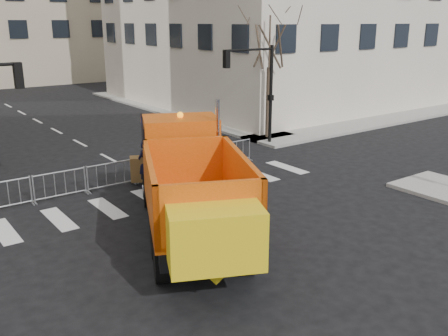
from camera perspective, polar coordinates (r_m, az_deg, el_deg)
ground at (r=15.96m, az=4.67°, el=-8.12°), size 120.00×120.00×0.00m
sidewalk_back at (r=22.62m, az=-9.48°, el=-0.60°), size 64.00×5.00×0.15m
traffic_light_right at (r=27.55m, az=5.37°, el=8.21°), size 0.18×0.18×5.40m
crowd_barriers at (r=21.39m, az=-10.23°, el=-0.30°), size 12.60×0.60×1.10m
street_tree at (r=28.62m, az=5.15°, el=10.64°), size 3.00×3.00×7.50m
plow_truck at (r=15.41m, az=-3.86°, el=-1.63°), size 7.04×10.94×4.16m
cop_a at (r=20.84m, az=-9.09°, el=0.52°), size 0.84×0.73×1.95m
cop_b at (r=21.67m, az=-4.98°, el=1.06°), size 1.03×0.91×1.78m
cop_c at (r=20.93m, az=-8.60°, el=0.53°), size 0.81×1.20×1.89m
newspaper_box at (r=25.56m, az=-3.74°, el=3.03°), size 0.56×0.53×1.10m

